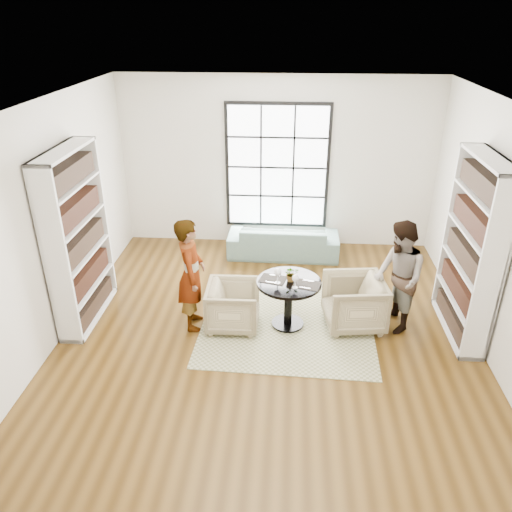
# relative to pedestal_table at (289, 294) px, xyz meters

# --- Properties ---
(ground) EXTENTS (6.00, 6.00, 0.00)m
(ground) POSITION_rel_pedestal_table_xyz_m (-0.26, -0.24, -0.50)
(ground) COLOR brown
(room_shell) EXTENTS (6.00, 6.01, 6.00)m
(room_shell) POSITION_rel_pedestal_table_xyz_m (-0.26, 0.30, 0.75)
(room_shell) COLOR silver
(room_shell) RESTS_ON ground
(rug) EXTENTS (2.42, 2.42, 0.01)m
(rug) POSITION_rel_pedestal_table_xyz_m (-0.00, 0.09, -0.50)
(rug) COLOR tan
(rug) RESTS_ON ground
(pedestal_table) EXTENTS (0.87, 0.87, 0.69)m
(pedestal_table) POSITION_rel_pedestal_table_xyz_m (0.00, 0.00, 0.00)
(pedestal_table) COLOR black
(pedestal_table) RESTS_ON ground
(sofa) EXTENTS (1.94, 0.78, 0.56)m
(sofa) POSITION_rel_pedestal_table_xyz_m (-0.11, 2.21, -0.22)
(sofa) COLOR slate
(sofa) RESTS_ON ground
(armchair_left) EXTENTS (0.71, 0.69, 0.64)m
(armchair_left) POSITION_rel_pedestal_table_xyz_m (-0.74, -0.08, -0.18)
(armchair_left) COLOR tan
(armchair_left) RESTS_ON ground
(armchair_right) EXTENTS (0.87, 0.85, 0.72)m
(armchair_right) POSITION_rel_pedestal_table_xyz_m (0.89, 0.07, -0.15)
(armchair_right) COLOR #C3AD8B
(armchair_right) RESTS_ON ground
(person_left) EXTENTS (0.45, 0.62, 1.57)m
(person_left) POSITION_rel_pedestal_table_xyz_m (-1.29, -0.08, 0.28)
(person_left) COLOR gray
(person_left) RESTS_ON ground
(person_right) EXTENTS (0.71, 0.84, 1.54)m
(person_right) POSITION_rel_pedestal_table_xyz_m (1.44, 0.07, 0.27)
(person_right) COLOR gray
(person_right) RESTS_ON ground
(placemat_left) EXTENTS (0.39, 0.34, 0.01)m
(placemat_left) POSITION_rel_pedestal_table_xyz_m (-0.22, 0.04, 0.19)
(placemat_left) COLOR black
(placemat_left) RESTS_ON pedestal_table
(placemat_right) EXTENTS (0.39, 0.34, 0.01)m
(placemat_right) POSITION_rel_pedestal_table_xyz_m (0.23, -0.08, 0.19)
(placemat_right) COLOR black
(placemat_right) RESTS_ON pedestal_table
(cutlery_left) EXTENTS (0.19, 0.25, 0.01)m
(cutlery_left) POSITION_rel_pedestal_table_xyz_m (-0.22, 0.04, 0.20)
(cutlery_left) COLOR silver
(cutlery_left) RESTS_ON placemat_left
(cutlery_right) EXTENTS (0.19, 0.25, 0.01)m
(cutlery_right) POSITION_rel_pedestal_table_xyz_m (0.23, -0.08, 0.20)
(cutlery_right) COLOR silver
(cutlery_right) RESTS_ON placemat_right
(wine_glass_left) EXTENTS (0.10, 0.10, 0.22)m
(wine_glass_left) POSITION_rel_pedestal_table_xyz_m (-0.15, -0.06, 0.34)
(wine_glass_left) COLOR silver
(wine_glass_left) RESTS_ON pedestal_table
(wine_glass_right) EXTENTS (0.09, 0.09, 0.19)m
(wine_glass_right) POSITION_rel_pedestal_table_xyz_m (0.08, -0.17, 0.33)
(wine_glass_right) COLOR silver
(wine_glass_right) RESTS_ON pedestal_table
(flower_centerpiece) EXTENTS (0.21, 0.19, 0.21)m
(flower_centerpiece) POSITION_rel_pedestal_table_xyz_m (0.03, 0.02, 0.29)
(flower_centerpiece) COLOR gray
(flower_centerpiece) RESTS_ON pedestal_table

